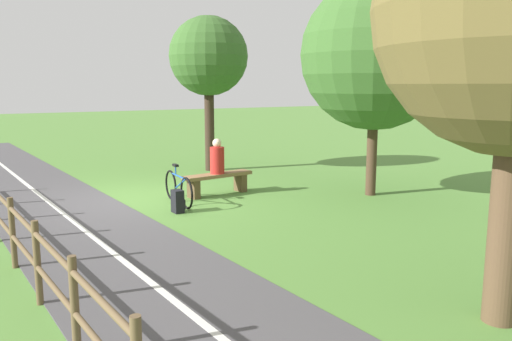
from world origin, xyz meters
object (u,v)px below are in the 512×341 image
at_px(bench, 218,180).
at_px(person_seated, 217,158).
at_px(backpack, 178,201).
at_px(tree_far_left, 208,57).
at_px(bicycle, 178,188).
at_px(tree_mid_field, 375,55).

xyz_separation_m(bench, person_seated, (0.01, 0.00, 0.51)).
height_order(backpack, tree_far_left, tree_far_left).
distance_m(backpack, tree_far_left, 6.04).
relative_size(person_seated, bicycle, 0.49).
bearing_deg(bicycle, tree_far_left, 148.07).
relative_size(bench, bicycle, 1.06).
bearing_deg(bicycle, person_seated, 113.54).
relative_size(person_seated, tree_mid_field, 0.17).
bearing_deg(backpack, tree_far_left, -123.05).
bearing_deg(backpack, person_seated, -142.57).
distance_m(person_seated, tree_mid_field, 4.27).
xyz_separation_m(bicycle, tree_mid_field, (-4.21, 1.41, 2.84)).
bearing_deg(backpack, bicycle, -113.48).
bearing_deg(tree_far_left, tree_mid_field, 108.30).
height_order(person_seated, backpack, person_seated).
relative_size(bench, tree_mid_field, 0.36).
relative_size(backpack, tree_far_left, 0.10).
bearing_deg(bench, bicycle, 14.41).
height_order(bicycle, tree_far_left, tree_far_left).
bearing_deg(person_seated, tree_mid_field, 142.35).
height_order(bench, person_seated, person_seated).
distance_m(bench, person_seated, 0.51).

